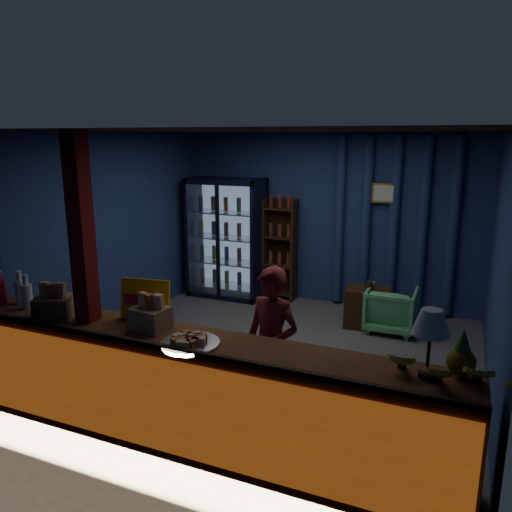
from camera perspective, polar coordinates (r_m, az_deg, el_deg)
The scene contains 19 objects.
ground at distance 6.07m, azimuth 2.17°, elevation -11.22°, with size 4.60×4.60×0.00m, color #515154.
room_walls at distance 5.60m, azimuth 2.31°, elevation 3.53°, with size 4.60×4.60×4.60m.
counter at distance 4.32m, azimuth -7.25°, elevation -15.17°, with size 4.40×0.57×0.99m.
support_post at distance 4.60m, azimuth -18.89°, elevation -2.87°, with size 0.16×0.16×2.60m, color maroon.
beverage_cooler at distance 8.05m, azimuth -3.17°, elevation 2.01°, with size 1.20×0.62×1.90m.
bottle_shelf at distance 7.88m, azimuth 2.84°, elevation 0.72°, with size 0.50×0.28×1.60m.
curtain_folds at distance 7.46m, azimuth 15.47°, elevation 3.47°, with size 1.74×0.14×2.50m.
framed_picture at distance 7.38m, azimuth 14.48°, elevation 6.96°, with size 0.36×0.04×0.28m.
shopkeeper at distance 4.48m, azimuth 1.78°, elevation -10.37°, with size 0.53×0.35×1.45m, color maroon.
green_chair at distance 6.91m, azimuth 15.16°, elevation -5.91°, with size 0.63×0.65×0.59m, color #5DBA77.
side_table at distance 6.98m, azimuth 12.64°, elevation -5.79°, with size 0.62×0.47×0.64m.
yellow_sign at distance 4.53m, azimuth -12.58°, elevation -4.89°, with size 0.47×0.16×0.37m.
soda_bottles at distance 5.40m, azimuth -26.24°, elevation -3.56°, with size 0.61×0.18×0.33m.
snack_box_left at distance 4.83m, azimuth -22.09°, elevation -5.29°, with size 0.39×0.36×0.33m.
snack_box_centre at distance 4.33m, azimuth -11.97°, elevation -6.80°, with size 0.32×0.27×0.31m.
pastry_tray at distance 3.99m, azimuth -7.54°, elevation -9.70°, with size 0.47×0.47×0.08m.
banana_bunches at distance 3.62m, azimuth 22.08°, elevation -12.29°, with size 0.95×0.28×0.15m.
table_lamp at distance 3.51m, azimuth 19.37°, elevation -7.43°, with size 0.25×0.25×0.49m.
pineapple at distance 3.70m, azimuth 22.45°, elevation -10.67°, with size 0.19×0.19×0.33m.
Camera 1 is at (1.96, -5.15, 2.54)m, focal length 35.00 mm.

